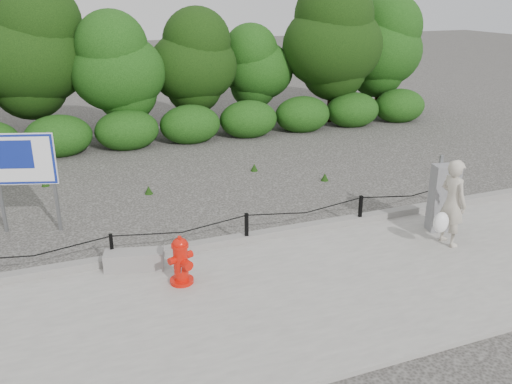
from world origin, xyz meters
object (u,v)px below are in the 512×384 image
object	(u,v)px
fire_hydrant	(181,261)
utility_cabinet	(443,198)
concrete_block	(134,260)
pedestrian	(452,204)
advertising_sign	(22,164)

from	to	relation	value
fire_hydrant	utility_cabinet	world-z (taller)	utility_cabinet
concrete_block	fire_hydrant	bearing A→B (deg)	-50.61
concrete_block	utility_cabinet	size ratio (longest dim) A/B	0.67
utility_cabinet	pedestrian	bearing A→B (deg)	-105.15
fire_hydrant	concrete_block	bearing A→B (deg)	108.77
fire_hydrant	utility_cabinet	bearing A→B (deg)	-18.87
concrete_block	advertising_sign	world-z (taller)	advertising_sign
utility_cabinet	fire_hydrant	bearing A→B (deg)	-166.25
pedestrian	advertising_sign	xyz separation A→B (m)	(-7.34, 3.67, 0.55)
fire_hydrant	pedestrian	distance (m)	5.09
pedestrian	advertising_sign	size ratio (longest dim) A/B	0.81
fire_hydrant	utility_cabinet	distance (m)	5.36
pedestrian	concrete_block	size ratio (longest dim) A/B	1.66
fire_hydrant	pedestrian	xyz separation A→B (m)	(5.05, -0.42, 0.41)
fire_hydrant	concrete_block	xyz separation A→B (m)	(-0.64, 0.78, -0.24)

